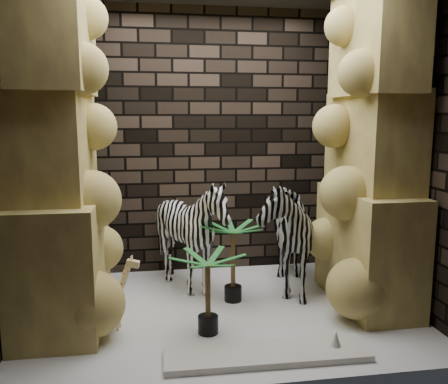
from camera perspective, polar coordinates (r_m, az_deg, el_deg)
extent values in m
plane|color=silver|center=(4.48, -0.28, -14.32)|extent=(3.50, 3.50, 0.00)
plane|color=black|center=(5.36, -2.33, 6.09)|extent=(3.50, 0.00, 3.50)
plane|color=black|center=(2.89, 3.44, 3.51)|extent=(3.50, 0.00, 3.50)
plane|color=black|center=(4.23, -24.54, 4.47)|extent=(0.00, 3.00, 3.00)
plane|color=black|center=(4.71, 21.33, 5.07)|extent=(0.00, 3.00, 3.00)
imported|color=white|center=(4.87, 7.06, -3.74)|extent=(0.80, 1.27, 1.41)
imported|color=white|center=(4.80, -4.02, -5.86)|extent=(1.29, 1.44, 1.09)
cube|color=silver|center=(3.71, 5.25, -19.15)|extent=(1.55, 0.41, 0.05)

